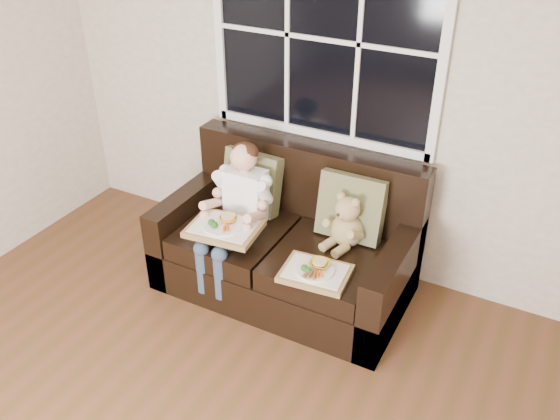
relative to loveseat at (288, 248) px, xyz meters
The scene contains 9 objects.
room_walls 2.40m from the loveseat, 85.91° to the right, with size 4.52×5.02×2.71m.
window_back 1.42m from the loveseat, 90.00° to the left, with size 1.62×0.04×1.37m.
loveseat is the anchor object (origin of this frame).
pillow_left 0.54m from the loveseat, 157.66° to the left, with size 0.45×0.23×0.45m.
pillow_right 0.55m from the loveseat, 21.67° to the left, with size 0.44×0.21×0.45m.
child 0.49m from the loveseat, 159.27° to the right, with size 0.40×0.60×0.92m.
teddy_bear 0.50m from the loveseat, ahead, with size 0.26×0.31×0.38m.
tray_left 0.52m from the loveseat, 133.06° to the right, with size 0.49×0.39×0.10m.
tray_right 0.55m from the loveseat, 44.21° to the right, with size 0.44×0.35×0.09m.
Camera 1 is at (1.39, -1.00, 2.70)m, focal length 38.00 mm.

